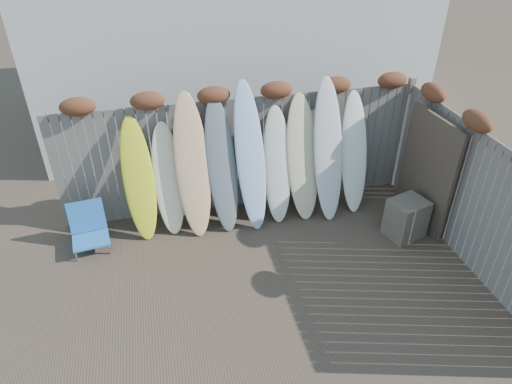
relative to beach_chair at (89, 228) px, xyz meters
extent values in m
plane|color=#493A2D|center=(2.54, -1.79, -0.34)|extent=(80.00, 80.00, 0.00)
cube|color=slate|center=(2.54, 0.61, 0.66)|extent=(6.00, 0.10, 2.00)
cube|color=slate|center=(5.54, 0.61, 0.71)|extent=(0.10, 0.10, 2.10)
ellipsoid|color=brown|center=(0.14, 0.57, 1.76)|extent=(0.52, 0.28, 0.28)
ellipsoid|color=brown|center=(1.14, 0.57, 1.76)|extent=(0.52, 0.28, 0.28)
ellipsoid|color=brown|center=(2.14, 0.57, 1.76)|extent=(0.52, 0.28, 0.28)
ellipsoid|color=brown|center=(3.14, 0.57, 1.76)|extent=(0.52, 0.28, 0.28)
ellipsoid|color=brown|center=(4.14, 0.57, 1.76)|extent=(0.52, 0.28, 0.28)
ellipsoid|color=brown|center=(5.14, 0.57, 1.76)|extent=(0.52, 0.28, 0.28)
cube|color=slate|center=(5.54, -1.59, 0.66)|extent=(0.10, 4.40, 2.00)
ellipsoid|color=brown|center=(5.50, -1.19, 1.76)|extent=(0.28, 0.56, 0.28)
ellipsoid|color=brown|center=(5.50, -0.09, 1.76)|extent=(0.28, 0.56, 0.28)
cube|color=#2675C1|center=(0.02, -0.13, -0.13)|extent=(0.60, 0.54, 0.03)
cube|color=#2362B0|center=(-0.02, 0.13, 0.14)|extent=(0.56, 0.24, 0.50)
cylinder|color=#A4A5AB|center=(-0.20, -0.36, -0.23)|extent=(0.03, 0.03, 0.20)
cylinder|color=#B8B9C0|center=(-0.26, 0.04, -0.23)|extent=(0.03, 0.03, 0.20)
cylinder|color=#ACACB3|center=(0.29, -0.30, -0.23)|extent=(0.03, 0.03, 0.20)
cylinder|color=#AFAEB5|center=(0.24, 0.11, -0.23)|extent=(0.03, 0.03, 0.20)
cube|color=#665C4C|center=(4.95, -0.89, -0.01)|extent=(0.67, 0.61, 0.65)
cube|color=#4E3B2F|center=(5.36, -0.57, 0.62)|extent=(0.12, 1.28, 1.91)
ellipsoid|color=yellow|center=(0.85, 0.22, 0.63)|extent=(0.52, 0.71, 1.92)
ellipsoid|color=#FFF7CA|center=(1.30, 0.24, 0.56)|extent=(0.47, 0.65, 1.78)
ellipsoid|color=#FFB98F|center=(1.69, 0.17, 0.78)|extent=(0.54, 0.79, 2.24)
ellipsoid|color=slate|center=(2.16, 0.16, 0.73)|extent=(0.55, 0.80, 2.14)
ellipsoid|color=#A4C2E5|center=(2.62, 0.15, 0.84)|extent=(0.56, 0.87, 2.35)
ellipsoid|color=white|center=(3.08, 0.19, 0.61)|extent=(0.51, 0.70, 1.89)
ellipsoid|color=beige|center=(3.52, 0.19, 0.69)|extent=(0.59, 0.76, 2.06)
ellipsoid|color=silver|center=(3.93, 0.12, 0.82)|extent=(0.50, 0.81, 2.31)
ellipsoid|color=white|center=(4.43, 0.20, 0.67)|extent=(0.48, 0.73, 2.02)
camera|label=1|loc=(1.26, -6.09, 4.35)|focal=32.00mm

